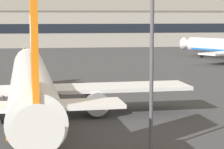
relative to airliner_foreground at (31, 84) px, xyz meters
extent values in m
cube|color=yellow|center=(-1.61, 15.01, -3.37)|extent=(10.26, 179.74, 0.01)
cylinder|color=white|center=(-0.01, 0.15, 0.13)|extent=(5.83, 36.16, 3.80)
cone|color=white|center=(-1.10, 19.42, 0.13)|extent=(3.75, 2.80, 3.61)
cone|color=white|center=(1.09, -19.22, 0.53)|extent=(3.00, 2.96, 2.85)
cube|color=orange|center=(-0.01, 0.15, -0.91)|extent=(5.59, 33.28, 0.44)
cube|color=black|center=(-0.99, 17.52, 0.80)|extent=(2.91, 1.26, 0.60)
cube|color=white|center=(-0.04, 0.75, -0.72)|extent=(32.22, 6.61, 0.36)
cylinder|color=gray|center=(6.20, 0.10, -1.94)|extent=(2.50, 3.72, 2.30)
cylinder|color=black|center=(6.10, 1.95, -1.94)|extent=(1.96, 0.29, 1.95)
cube|color=orange|center=(0.89, -15.63, 4.68)|extent=(0.67, 4.81, 7.20)
cylinder|color=white|center=(0.87, -15.33, 5.40)|extent=(0.58, 2.42, 2.40)
cube|color=white|center=(0.92, -16.23, 0.99)|extent=(11.14, 3.42, 0.24)
cylinder|color=#4C4C51|center=(-0.83, 14.62, -1.89)|extent=(0.24, 0.24, 1.60)
cylinder|color=black|center=(-0.83, 14.62, -2.92)|extent=(0.45, 0.92, 0.90)
cylinder|color=#4C4C51|center=(-2.49, -2.00, -1.59)|extent=(0.24, 0.24, 1.60)
cylinder|color=black|center=(-2.49, -2.00, -2.72)|extent=(0.47, 1.32, 1.30)
cylinder|color=#4C4C51|center=(2.70, -1.70, -1.59)|extent=(0.24, 0.24, 1.60)
cylinder|color=black|center=(2.70, -1.70, -2.72)|extent=(0.47, 1.32, 1.30)
cone|color=white|center=(34.88, 62.89, -0.31)|extent=(3.88, 3.63, 3.15)
cube|color=black|center=(35.80, 61.51, 0.27)|extent=(2.61, 2.17, 0.52)
cylinder|color=#4C4C51|center=(37.19, 59.39, -2.08)|extent=(0.21, 0.21, 1.40)
cylinder|color=black|center=(37.19, 59.39, -2.98)|extent=(0.72, 0.85, 0.79)
cylinder|color=#515156|center=(9.08, -12.64, 3.75)|extent=(0.28, 0.28, 14.24)
cone|color=orange|center=(2.16, 15.45, -3.09)|extent=(0.36, 0.36, 0.55)
cylinder|color=white|center=(2.16, 15.45, -3.07)|extent=(0.23, 0.23, 0.07)
cube|color=orange|center=(2.16, 15.45, -3.35)|extent=(0.44, 0.44, 0.03)
cube|color=#9E998E|center=(-2.35, 102.91, 2.13)|extent=(132.85, 12.00, 10.99)
cube|color=black|center=(-2.35, 96.86, 2.53)|extent=(127.54, 0.12, 2.80)
cube|color=slate|center=(-2.35, 102.91, 7.82)|extent=(133.25, 12.40, 0.40)
camera|label=1|loc=(1.86, -44.76, 6.59)|focal=73.92mm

